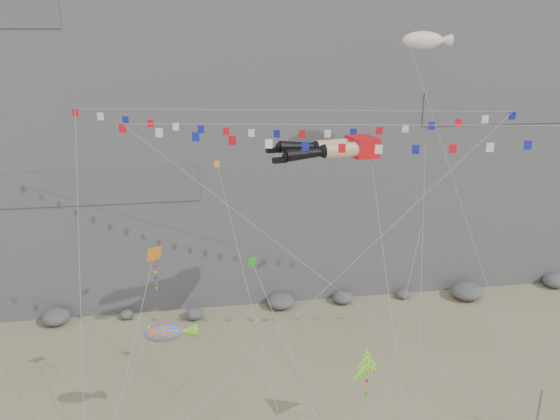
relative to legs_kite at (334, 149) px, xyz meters
name	(u,v)px	position (x,y,z in m)	size (l,w,h in m)	color
cliff	(259,29)	(-1.78, 26.09, 7.87)	(80.00, 28.00, 50.00)	slate
talus_boulders	(281,301)	(-1.78, 11.09, -16.53)	(60.00, 3.00, 1.20)	slate
anchor_pole_right	(538,415)	(11.15, -8.79, -15.33)	(0.12, 0.12, 3.60)	slate
legs_kite	(334,149)	(0.00, 0.00, 0.00)	(7.52, 15.69, 22.35)	red
flag_banner_upper	(289,111)	(-2.40, 3.49, 2.09)	(29.92, 17.17, 27.12)	red
flag_banner_lower	(399,125)	(3.00, -3.39, 1.97)	(32.61, 6.85, 21.44)	red
harlequin_kite	(154,255)	(-11.70, -3.87, -5.19)	(4.47, 7.09, 13.87)	red
fish_windsock	(164,333)	(-11.27, -6.17, -9.07)	(6.78, 4.15, 10.05)	#FF5D0D
delta_kite	(367,368)	(0.53, -7.24, -11.87)	(2.44, 7.91, 8.79)	yellow
blimp_windsock	(423,41)	(7.86, 5.42, 6.71)	(5.65, 15.14, 28.05)	white
small_kite_a	(219,173)	(-7.53, 1.19, -1.61)	(3.88, 13.66, 20.90)	orange
small_kite_b	(421,227)	(6.29, -0.35, -5.70)	(7.73, 11.46, 17.39)	purple
small_kite_c	(253,265)	(-5.81, -3.23, -6.50)	(5.06, 10.62, 15.35)	green
small_kite_d	(425,156)	(7.13, 1.80, -1.10)	(6.05, 15.15, 22.76)	gold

